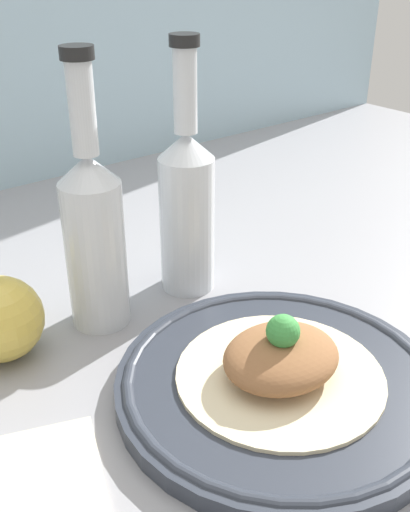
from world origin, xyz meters
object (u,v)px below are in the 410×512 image
(plated_food, at_px, (281,360))
(cider_bottle_right, at_px, (185,204))
(plate, at_px, (279,382))
(apple, at_px, (0,319))
(cider_bottle_left, at_px, (94,232))

(plated_food, height_order, cider_bottle_right, cider_bottle_right)
(plate, xyz_separation_m, apple, (-0.17, 0.21, 0.03))
(cider_bottle_left, bearing_deg, plated_food, -72.27)
(plate, bearing_deg, cider_bottle_left, 107.73)
(plate, xyz_separation_m, cider_bottle_right, (0.05, 0.20, 0.09))
(plated_food, height_order, apple, apple)
(cider_bottle_left, distance_m, cider_bottle_right, 0.11)
(plated_food, distance_m, cider_bottle_left, 0.23)
(cider_bottle_left, xyz_separation_m, apple, (-0.11, 0.00, -0.06))
(plate, bearing_deg, cider_bottle_right, 76.51)
(cider_bottle_right, relative_size, apple, 2.84)
(plate, height_order, plated_food, plated_food)
(plated_food, xyz_separation_m, cider_bottle_left, (-0.07, 0.20, 0.07))
(plate, relative_size, plated_food, 1.58)
(cider_bottle_right, bearing_deg, cider_bottle_left, 180.00)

